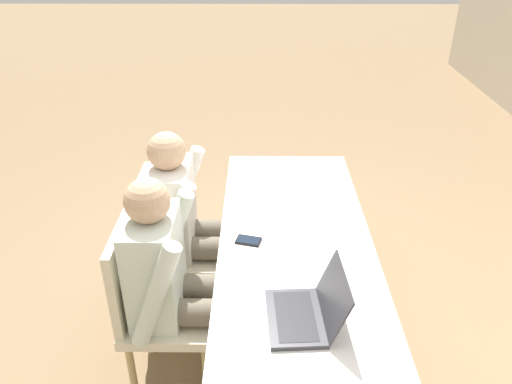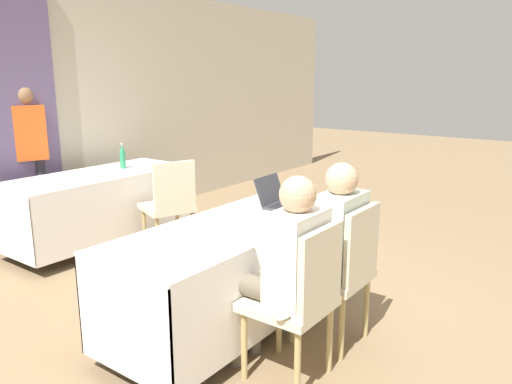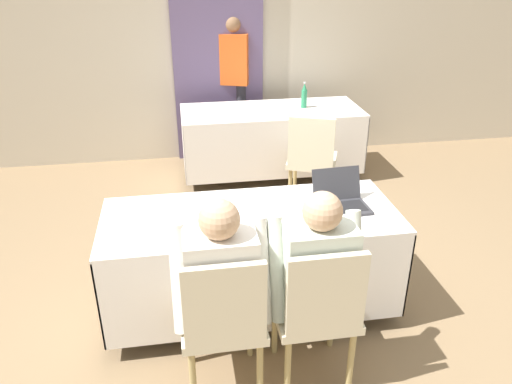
{
  "view_description": "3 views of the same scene",
  "coord_description": "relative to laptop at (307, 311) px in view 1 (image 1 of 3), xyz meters",
  "views": [
    {
      "loc": [
        2.06,
        -0.18,
        2.15
      ],
      "look_at": [
        0.0,
        -0.2,
        0.98
      ],
      "focal_mm": 35.0,
      "sensor_mm": 36.0,
      "label": 1
    },
    {
      "loc": [
        -2.42,
        -1.99,
        1.69
      ],
      "look_at": [
        0.0,
        -0.2,
        0.98
      ],
      "focal_mm": 35.0,
      "sensor_mm": 36.0,
      "label": 2
    },
    {
      "loc": [
        -0.41,
        -2.7,
        2.23
      ],
      "look_at": [
        0.0,
        -0.2,
        0.98
      ],
      "focal_mm": 35.0,
      "sensor_mm": 36.0,
      "label": 3
    }
  ],
  "objects": [
    {
      "name": "paper_centre_table",
      "position": [
        -0.15,
        0.0,
        -0.04
      ],
      "size": [
        0.24,
        0.31,
        0.0
      ],
      "rotation": [
        0.0,
        0.0,
        0.09
      ],
      "color": "white",
      "rests_on": "conference_table_near"
    },
    {
      "name": "ground_plane",
      "position": [
        -0.59,
        -0.01,
        -0.78
      ],
      "size": [
        24.0,
        24.0,
        0.0
      ],
      "primitive_type": "plane",
      "color": "#846B4C"
    },
    {
      "name": "chair_near_right",
      "position": [
        -0.33,
        -0.69,
        -0.26
      ],
      "size": [
        0.44,
        0.44,
        0.92
      ],
      "rotation": [
        0.0,
        0.0,
        3.14
      ],
      "color": "tan",
      "rests_on": "ground_plane"
    },
    {
      "name": "paper_left_edge",
      "position": [
        -1.33,
        -0.17,
        -0.04
      ],
      "size": [
        0.25,
        0.32,
        0.0
      ],
      "rotation": [
        0.0,
        0.0,
        -0.14
      ],
      "color": "white",
      "rests_on": "conference_table_near"
    },
    {
      "name": "cell_phone",
      "position": [
        -0.53,
        -0.24,
        -0.04
      ],
      "size": [
        0.1,
        0.14,
        0.01
      ],
      "rotation": [
        0.0,
        0.0,
        -0.26
      ],
      "color": "black",
      "rests_on": "conference_table_near"
    },
    {
      "name": "person_checkered_shirt",
      "position": [
        -0.84,
        -0.58,
        -0.1
      ],
      "size": [
        0.5,
        0.52,
        1.18
      ],
      "rotation": [
        0.0,
        0.0,
        3.14
      ],
      "color": "#665B4C",
      "rests_on": "ground_plane"
    },
    {
      "name": "conference_table_near",
      "position": [
        -0.59,
        -0.01,
        -0.22
      ],
      "size": [
        1.85,
        0.75,
        0.73
      ],
      "color": "white",
      "rests_on": "ground_plane"
    },
    {
      "name": "paper_beside_laptop",
      "position": [
        -1.1,
        0.09,
        -0.04
      ],
      "size": [
        0.29,
        0.34,
        0.0
      ],
      "rotation": [
        0.0,
        0.0,
        -0.3
      ],
      "color": "white",
      "rests_on": "conference_table_near"
    },
    {
      "name": "laptop",
      "position": [
        0.0,
        0.0,
        0.0
      ],
      "size": [
        0.34,
        0.31,
        0.22
      ],
      "rotation": [
        0.0,
        0.0,
        0.06
      ],
      "color": "#333338",
      "rests_on": "conference_table_near"
    },
    {
      "name": "person_white_shirt",
      "position": [
        -0.33,
        -0.58,
        -0.1
      ],
      "size": [
        0.5,
        0.52,
        1.18
      ],
      "rotation": [
        0.0,
        0.0,
        3.14
      ],
      "color": "#665B4C",
      "rests_on": "ground_plane"
    },
    {
      "name": "chair_near_left",
      "position": [
        -0.84,
        -0.69,
        -0.26
      ],
      "size": [
        0.44,
        0.44,
        0.92
      ],
      "rotation": [
        0.0,
        0.0,
        3.14
      ],
      "color": "tan",
      "rests_on": "ground_plane"
    }
  ]
}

